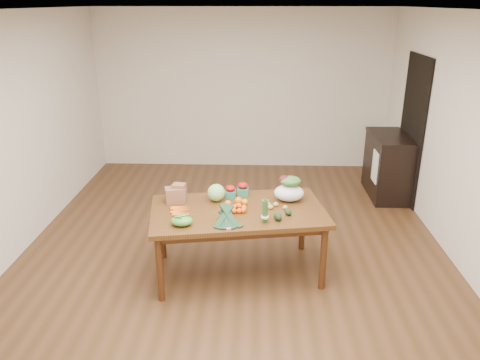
{
  "coord_description": "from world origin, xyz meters",
  "views": [
    {
      "loc": [
        0.24,
        -5.01,
        2.78
      ],
      "look_at": [
        0.06,
        0.0,
        0.85
      ],
      "focal_mm": 35.0,
      "sensor_mm": 36.0,
      "label": 1
    }
  ],
  "objects_px": {
    "kale_bunch": "(227,218)",
    "asparagus_bundle": "(265,211)",
    "paper_bag": "(175,193)",
    "cabbage": "(216,193)",
    "cabinet": "(387,166)",
    "mandarin_cluster": "(239,207)",
    "salad_bag": "(289,190)",
    "dining_table": "(238,241)"
  },
  "relations": [
    {
      "from": "kale_bunch",
      "to": "salad_bag",
      "type": "xyz_separation_m",
      "value": [
        0.63,
        0.62,
        0.05
      ]
    },
    {
      "from": "cabinet",
      "to": "asparagus_bundle",
      "type": "relative_size",
      "value": 4.08
    },
    {
      "from": "cabinet",
      "to": "mandarin_cluster",
      "type": "xyz_separation_m",
      "value": [
        -2.14,
        -2.3,
        0.32
      ]
    },
    {
      "from": "kale_bunch",
      "to": "paper_bag",
      "type": "bearing_deg",
      "value": 128.23
    },
    {
      "from": "cabinet",
      "to": "salad_bag",
      "type": "bearing_deg",
      "value": -128.69
    },
    {
      "from": "cabinet",
      "to": "cabbage",
      "type": "xyz_separation_m",
      "value": [
        -2.4,
        -2.05,
        0.37
      ]
    },
    {
      "from": "paper_bag",
      "to": "kale_bunch",
      "type": "distance_m",
      "value": 0.81
    },
    {
      "from": "mandarin_cluster",
      "to": "kale_bunch",
      "type": "height_order",
      "value": "kale_bunch"
    },
    {
      "from": "kale_bunch",
      "to": "asparagus_bundle",
      "type": "bearing_deg",
      "value": 1.46
    },
    {
      "from": "kale_bunch",
      "to": "salad_bag",
      "type": "distance_m",
      "value": 0.89
    },
    {
      "from": "paper_bag",
      "to": "kale_bunch",
      "type": "xyz_separation_m",
      "value": [
        0.6,
        -0.55,
        -0.02
      ]
    },
    {
      "from": "asparagus_bundle",
      "to": "cabbage",
      "type": "bearing_deg",
      "value": 125.78
    },
    {
      "from": "dining_table",
      "to": "asparagus_bundle",
      "type": "relative_size",
      "value": 7.17
    },
    {
      "from": "kale_bunch",
      "to": "asparagus_bundle",
      "type": "height_order",
      "value": "asparagus_bundle"
    },
    {
      "from": "mandarin_cluster",
      "to": "salad_bag",
      "type": "distance_m",
      "value": 0.61
    },
    {
      "from": "cabinet",
      "to": "paper_bag",
      "type": "height_order",
      "value": "paper_bag"
    },
    {
      "from": "asparagus_bundle",
      "to": "paper_bag",
      "type": "bearing_deg",
      "value": 144.13
    },
    {
      "from": "salad_bag",
      "to": "cabinet",
      "type": "bearing_deg",
      "value": 51.31
    },
    {
      "from": "paper_bag",
      "to": "cabbage",
      "type": "height_order",
      "value": "paper_bag"
    },
    {
      "from": "cabinet",
      "to": "cabbage",
      "type": "relative_size",
      "value": 5.38
    },
    {
      "from": "dining_table",
      "to": "cabbage",
      "type": "xyz_separation_m",
      "value": [
        -0.24,
        0.22,
        0.47
      ]
    },
    {
      "from": "mandarin_cluster",
      "to": "kale_bunch",
      "type": "distance_m",
      "value": 0.35
    },
    {
      "from": "cabbage",
      "to": "kale_bunch",
      "type": "distance_m",
      "value": 0.61
    },
    {
      "from": "cabinet",
      "to": "mandarin_cluster",
      "type": "relative_size",
      "value": 5.67
    },
    {
      "from": "mandarin_cluster",
      "to": "asparagus_bundle",
      "type": "bearing_deg",
      "value": -45.42
    },
    {
      "from": "kale_bunch",
      "to": "asparagus_bundle",
      "type": "distance_m",
      "value": 0.37
    },
    {
      "from": "dining_table",
      "to": "asparagus_bundle",
      "type": "height_order",
      "value": "asparagus_bundle"
    },
    {
      "from": "paper_bag",
      "to": "kale_bunch",
      "type": "relative_size",
      "value": 0.68
    },
    {
      "from": "paper_bag",
      "to": "cabbage",
      "type": "relative_size",
      "value": 1.43
    },
    {
      "from": "dining_table",
      "to": "salad_bag",
      "type": "bearing_deg",
      "value": 15.65
    },
    {
      "from": "cabinet",
      "to": "paper_bag",
      "type": "bearing_deg",
      "value": -143.71
    },
    {
      "from": "paper_bag",
      "to": "asparagus_bundle",
      "type": "bearing_deg",
      "value": -26.58
    },
    {
      "from": "cabinet",
      "to": "cabbage",
      "type": "bearing_deg",
      "value": -139.49
    },
    {
      "from": "dining_table",
      "to": "paper_bag",
      "type": "bearing_deg",
      "value": 156.04
    },
    {
      "from": "salad_bag",
      "to": "dining_table",
      "type": "bearing_deg",
      "value": -155.07
    },
    {
      "from": "cabinet",
      "to": "salad_bag",
      "type": "xyz_separation_m",
      "value": [
        -1.61,
        -2.01,
        0.41
      ]
    },
    {
      "from": "cabinet",
      "to": "kale_bunch",
      "type": "xyz_separation_m",
      "value": [
        -2.24,
        -2.64,
        0.36
      ]
    },
    {
      "from": "cabbage",
      "to": "salad_bag",
      "type": "height_order",
      "value": "salad_bag"
    },
    {
      "from": "cabbage",
      "to": "asparagus_bundle",
      "type": "height_order",
      "value": "asparagus_bundle"
    },
    {
      "from": "cabinet",
      "to": "paper_bag",
      "type": "distance_m",
      "value": 3.55
    },
    {
      "from": "cabbage",
      "to": "mandarin_cluster",
      "type": "xyz_separation_m",
      "value": [
        0.26,
        -0.25,
        -0.05
      ]
    },
    {
      "from": "cabinet",
      "to": "salad_bag",
      "type": "relative_size",
      "value": 3.15
    }
  ]
}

